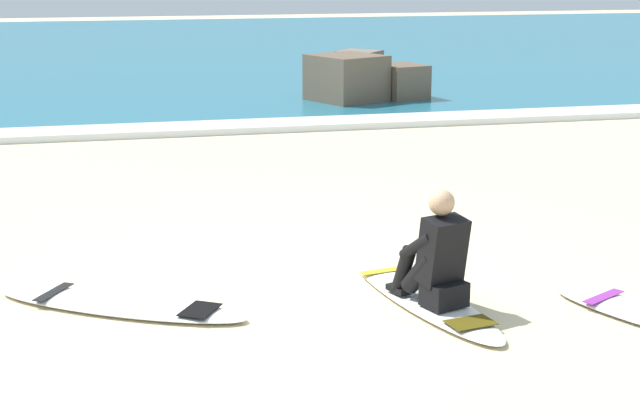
% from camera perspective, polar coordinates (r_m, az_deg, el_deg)
% --- Properties ---
extents(ground_plane, '(80.00, 80.00, 0.00)m').
position_cam_1_polar(ground_plane, '(8.36, -2.83, -5.14)').
color(ground_plane, beige).
extents(sea, '(80.00, 28.00, 0.10)m').
position_cam_1_polar(sea, '(29.68, -10.54, 8.90)').
color(sea, teal).
rests_on(sea, ground).
extents(breaking_foam, '(80.00, 0.90, 0.11)m').
position_cam_1_polar(breaking_foam, '(16.12, -8.04, 4.51)').
color(breaking_foam, white).
rests_on(breaking_foam, ground).
extents(surfboard_main, '(0.95, 2.39, 0.08)m').
position_cam_1_polar(surfboard_main, '(8.22, 6.00, -5.28)').
color(surfboard_main, white).
rests_on(surfboard_main, ground).
extents(surfer_seated, '(0.54, 0.77, 0.95)m').
position_cam_1_polar(surfer_seated, '(7.90, 6.79, -3.07)').
color(surfer_seated, black).
rests_on(surfer_seated, surfboard_main).
extents(surfboard_spare_near, '(2.18, 1.61, 0.08)m').
position_cam_1_polar(surfboard_spare_near, '(8.17, -11.60, -5.62)').
color(surfboard_spare_near, white).
rests_on(surfboard_spare_near, ground).
extents(rock_outcrop_distant, '(2.41, 2.55, 0.97)m').
position_cam_1_polar(rock_outcrop_distant, '(19.16, 2.41, 7.42)').
color(rock_outcrop_distant, brown).
rests_on(rock_outcrop_distant, ground).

